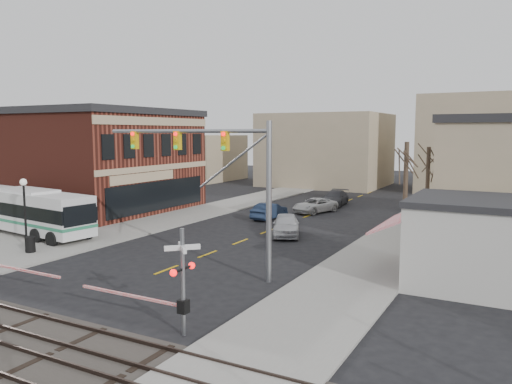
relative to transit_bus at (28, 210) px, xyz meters
The scene contains 19 objects.
ground 15.54m from the transit_bus, 17.64° to the right, with size 160.00×160.00×0.00m, color black.
sidewalk_west 16.28m from the transit_bus, 71.22° to the left, with size 5.00×60.00×0.12m, color gray.
sidewalk_east 28.70m from the transit_bus, 32.33° to the left, with size 5.00×60.00×0.12m, color gray.
brick_building 16.97m from the transit_bus, 137.31° to the left, with size 30.40×15.40×9.60m.
awning_shop 30.77m from the transit_bus, ahead, with size 9.74×6.20×4.30m.
tree_east_a 26.31m from the transit_bus, 16.19° to the left, with size 0.28×0.28×6.75m.
tree_east_b 28.82m from the transit_bus, 27.57° to the left, with size 0.28×0.28×6.30m.
tree_east_c 33.46m from the transit_bus, 39.67° to the left, with size 0.28×0.28×7.20m.
transit_bus is the anchor object (origin of this frame).
traffic_signal_mast 18.33m from the transit_bus, ahead, with size 10.23×0.30×8.00m.
rr_crossing_east 22.44m from the transit_bus, 24.59° to the right, with size 5.60×1.36×4.00m.
street_lamp 4.81m from the transit_bus, 39.11° to the right, with size 0.44×0.44×4.40m.
trash_bin 6.46m from the transit_bus, 36.67° to the right, with size 0.60×0.60×0.96m, color black.
car_a 18.74m from the transit_bus, 27.76° to the left, with size 1.87×4.66×1.59m, color #ACADB1.
car_b 18.97m from the transit_bus, 49.31° to the left, with size 1.48×4.24×1.40m, color #18253D.
car_c 24.37m from the transit_bus, 53.47° to the left, with size 2.20×4.77×1.32m, color silver.
car_d 28.76m from the transit_bus, 59.47° to the left, with size 2.09×5.14×1.49m, color #3C3C41.
pedestrian_near 4.82m from the transit_bus, ahead, with size 0.61×0.40×1.68m, color #62544E.
pedestrian_far 4.21m from the transit_bus, 35.22° to the left, with size 0.91×0.71×1.87m, color #34335A.
Camera 1 is at (16.83, -18.89, 7.42)m, focal length 35.00 mm.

